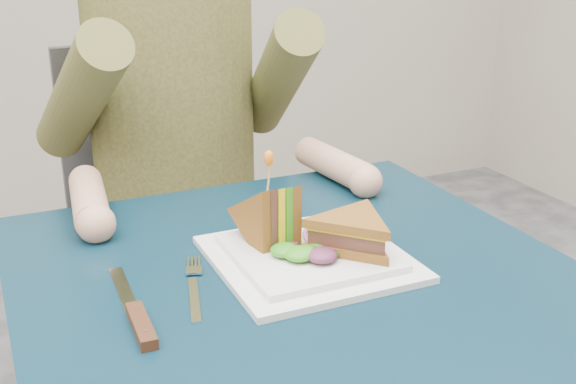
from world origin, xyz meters
name	(u,v)px	position (x,y,z in m)	size (l,w,h in m)	color
table	(299,323)	(0.00, 0.00, 0.65)	(0.75, 0.75, 0.73)	black
chair	(169,219)	(0.00, 0.71, 0.54)	(0.42, 0.40, 0.93)	#47474C
diner	(173,65)	(0.00, 0.60, 0.91)	(0.54, 0.59, 0.74)	#4C4A22
plate	(309,256)	(0.03, 0.02, 0.74)	(0.26, 0.26, 0.02)	white
sandwich_flat	(353,233)	(0.08, 0.00, 0.78)	(0.20, 0.20, 0.05)	brown
sandwich_upright	(269,220)	(-0.01, 0.07, 0.78)	(0.08, 0.13, 0.13)	brown
fork	(194,289)	(-0.15, 0.01, 0.73)	(0.06, 0.18, 0.01)	silver
knife	(138,318)	(-0.23, -0.04, 0.74)	(0.02, 0.22, 0.02)	silver
toothpick	(269,177)	(-0.01, 0.07, 0.85)	(0.00, 0.00, 0.06)	tan
toothpick_frill	(269,158)	(-0.01, 0.07, 0.88)	(0.01, 0.01, 0.02)	orange
lettuce_spill	(309,239)	(0.03, 0.03, 0.76)	(0.15, 0.13, 0.02)	#337A14
onion_ring	(317,236)	(0.04, 0.03, 0.77)	(0.04, 0.04, 0.01)	#9E4C7A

